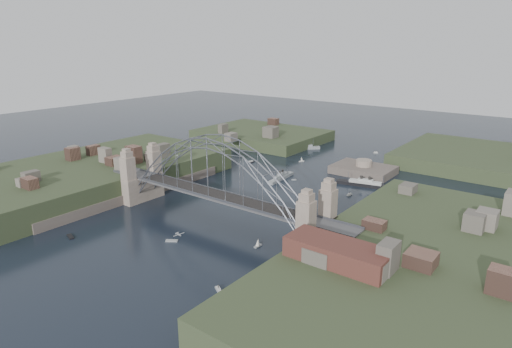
% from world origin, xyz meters
% --- Properties ---
extents(ground, '(500.00, 500.00, 0.00)m').
position_xyz_m(ground, '(0.00, 0.00, 0.00)').
color(ground, black).
rests_on(ground, ground).
extents(bridge, '(84.00, 13.80, 24.60)m').
position_xyz_m(bridge, '(0.00, 0.00, 12.32)').
color(bridge, '#4D4D4F').
rests_on(bridge, ground).
extents(shore_west, '(50.50, 90.00, 12.00)m').
position_xyz_m(shore_west, '(-57.32, 0.00, 1.97)').
color(shore_west, '#313E23').
rests_on(shore_west, ground).
extents(shore_east, '(50.50, 90.00, 12.00)m').
position_xyz_m(shore_east, '(57.32, 0.00, 1.97)').
color(shore_east, '#313E23').
rests_on(shore_east, ground).
extents(headland_nw, '(60.00, 45.00, 9.00)m').
position_xyz_m(headland_nw, '(-55.00, 95.00, 0.50)').
color(headland_nw, '#313E23').
rests_on(headland_nw, ground).
extents(headland_ne, '(70.00, 55.00, 9.50)m').
position_xyz_m(headland_ne, '(50.00, 110.00, 0.75)').
color(headland_ne, '#313E23').
rests_on(headland_ne, ground).
extents(fort_island, '(22.00, 16.00, 9.40)m').
position_xyz_m(fort_island, '(12.00, 70.00, -0.34)').
color(fort_island, brown).
rests_on(fort_island, ground).
extents(wharf_shed, '(20.00, 8.00, 4.00)m').
position_xyz_m(wharf_shed, '(44.00, -14.00, 10.00)').
color(wharf_shed, '#592D26').
rests_on(wharf_shed, shore_east).
extents(finger_pier, '(4.00, 22.00, 1.40)m').
position_xyz_m(finger_pier, '(39.00, -28.00, 0.70)').
color(finger_pier, '#4D4D4F').
rests_on(finger_pier, ground).
extents(naval_cruiser_near, '(3.29, 15.64, 4.66)m').
position_xyz_m(naval_cruiser_near, '(-8.82, 44.70, 0.72)').
color(naval_cruiser_near, '#969D9F').
rests_on(naval_cruiser_near, ground).
extents(naval_cruiser_far, '(12.76, 12.89, 5.38)m').
position_xyz_m(naval_cruiser_far, '(-27.19, 90.07, 0.84)').
color(naval_cruiser_far, '#969D9F').
rests_on(naval_cruiser_far, ground).
extents(ocean_liner, '(20.36, 6.88, 4.96)m').
position_xyz_m(ocean_liner, '(19.17, 55.76, 0.77)').
color(ocean_liner, black).
rests_on(ocean_liner, ground).
extents(aeroplane, '(1.64, 2.99, 0.43)m').
position_xyz_m(aeroplane, '(6.47, -20.14, 5.67)').
color(aeroplane, '#B7BABE').
extents(small_boat_a, '(2.84, 1.62, 0.45)m').
position_xyz_m(small_boat_a, '(-15.12, 20.56, 0.15)').
color(small_boat_a, silver).
rests_on(small_boat_a, ground).
extents(small_boat_b, '(1.98, 1.10, 0.45)m').
position_xyz_m(small_boat_b, '(7.56, 33.61, 0.15)').
color(small_boat_b, silver).
rests_on(small_boat_b, ground).
extents(small_boat_c, '(3.06, 2.58, 0.45)m').
position_xyz_m(small_boat_c, '(-1.16, -15.67, 0.15)').
color(small_boat_c, silver).
rests_on(small_boat_c, ground).
extents(small_boat_d, '(1.13, 2.40, 1.43)m').
position_xyz_m(small_boat_d, '(19.09, 43.61, 0.29)').
color(small_boat_d, silver).
rests_on(small_boat_d, ground).
extents(small_boat_e, '(1.66, 3.97, 1.43)m').
position_xyz_m(small_boat_e, '(-32.12, 56.24, 0.28)').
color(small_boat_e, silver).
rests_on(small_boat_e, ground).
extents(small_boat_f, '(1.59, 1.65, 0.45)m').
position_xyz_m(small_boat_f, '(-4.39, 46.53, 0.15)').
color(small_boat_f, silver).
rests_on(small_boat_f, ground).
extents(small_boat_g, '(2.50, 1.90, 1.43)m').
position_xyz_m(small_boat_g, '(23.80, -25.76, 0.28)').
color(small_boat_g, silver).
rests_on(small_boat_g, ground).
extents(small_boat_h, '(1.63, 2.36, 2.38)m').
position_xyz_m(small_boat_h, '(-15.91, 70.50, 0.89)').
color(small_boat_h, silver).
rests_on(small_boat_h, ground).
extents(small_boat_i, '(2.45, 2.32, 2.38)m').
position_xyz_m(small_boat_i, '(27.91, 10.52, 0.84)').
color(small_boat_i, silver).
rests_on(small_boat_i, ground).
extents(small_boat_j, '(3.53, 2.04, 0.45)m').
position_xyz_m(small_boat_j, '(-23.86, -29.91, 0.15)').
color(small_boat_j, silver).
rests_on(small_boat_j, ground).
extents(small_boat_k, '(2.03, 1.63, 1.43)m').
position_xyz_m(small_boat_k, '(3.00, 103.53, 0.29)').
color(small_boat_k, silver).
rests_on(small_boat_k, ground).
extents(small_boat_l, '(1.43, 2.96, 0.45)m').
position_xyz_m(small_boat_l, '(-38.69, 30.45, 0.15)').
color(small_boat_l, silver).
rests_on(small_boat_l, ground).
extents(small_boat_m, '(1.02, 2.40, 2.38)m').
position_xyz_m(small_boat_m, '(18.02, -4.84, 0.86)').
color(small_boat_m, silver).
rests_on(small_boat_m, ground).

